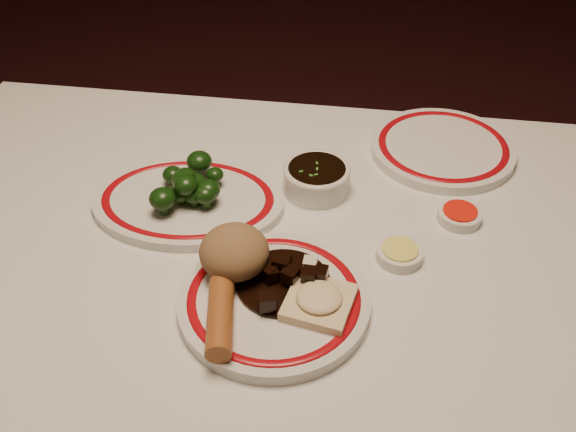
{
  "coord_description": "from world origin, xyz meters",
  "views": [
    {
      "loc": [
        0.12,
        -0.6,
        1.36
      ],
      "look_at": [
        0.03,
        0.06,
        0.8
      ],
      "focal_mm": 40.0,
      "sensor_mm": 36.0,
      "label": 1
    }
  ],
  "objects_px": {
    "broccoli_pile": "(189,185)",
    "broccoli_plate": "(188,201)",
    "main_plate": "(274,301)",
    "rice_mound": "(234,252)",
    "stirfry_heap": "(286,279)",
    "fried_wonton": "(319,300)",
    "dining_table": "(263,318)",
    "soy_bowl": "(317,179)",
    "spring_roll": "(220,317)"
  },
  "relations": [
    {
      "from": "broccoli_plate",
      "to": "main_plate",
      "type": "bearing_deg",
      "value": -48.42
    },
    {
      "from": "soy_bowl",
      "to": "broccoli_pile",
      "type": "bearing_deg",
      "value": -159.91
    },
    {
      "from": "rice_mound",
      "to": "stirfry_heap",
      "type": "xyz_separation_m",
      "value": [
        0.07,
        -0.02,
        -0.02
      ]
    },
    {
      "from": "fried_wonton",
      "to": "soy_bowl",
      "type": "distance_m",
      "value": 0.26
    },
    {
      "from": "rice_mound",
      "to": "broccoli_pile",
      "type": "relative_size",
      "value": 0.66
    },
    {
      "from": "broccoli_plate",
      "to": "broccoli_pile",
      "type": "relative_size",
      "value": 2.21
    },
    {
      "from": "main_plate",
      "to": "broccoli_pile",
      "type": "height_order",
      "value": "broccoli_pile"
    },
    {
      "from": "spring_roll",
      "to": "broccoli_pile",
      "type": "xyz_separation_m",
      "value": [
        -0.1,
        0.24,
        0.01
      ]
    },
    {
      "from": "main_plate",
      "to": "soy_bowl",
      "type": "bearing_deg",
      "value": 84.17
    },
    {
      "from": "main_plate",
      "to": "broccoli_plate",
      "type": "distance_m",
      "value": 0.24
    },
    {
      "from": "main_plate",
      "to": "broccoli_pile",
      "type": "bearing_deg",
      "value": 130.73
    },
    {
      "from": "dining_table",
      "to": "main_plate",
      "type": "xyz_separation_m",
      "value": [
        0.03,
        -0.06,
        0.1
      ]
    },
    {
      "from": "fried_wonton",
      "to": "soy_bowl",
      "type": "xyz_separation_m",
      "value": [
        -0.03,
        0.26,
        -0.01
      ]
    },
    {
      "from": "spring_roll",
      "to": "broccoli_pile",
      "type": "relative_size",
      "value": 0.84
    },
    {
      "from": "main_plate",
      "to": "spring_roll",
      "type": "distance_m",
      "value": 0.08
    },
    {
      "from": "fried_wonton",
      "to": "broccoli_pile",
      "type": "bearing_deg",
      "value": 138.55
    },
    {
      "from": "rice_mound",
      "to": "soy_bowl",
      "type": "distance_m",
      "value": 0.23
    },
    {
      "from": "broccoli_plate",
      "to": "broccoli_pile",
      "type": "distance_m",
      "value": 0.03
    },
    {
      "from": "main_plate",
      "to": "rice_mound",
      "type": "relative_size",
      "value": 3.53
    },
    {
      "from": "dining_table",
      "to": "broccoli_plate",
      "type": "relative_size",
      "value": 4.0
    },
    {
      "from": "fried_wonton",
      "to": "stirfry_heap",
      "type": "distance_m",
      "value": 0.05
    },
    {
      "from": "rice_mound",
      "to": "fried_wonton",
      "type": "xyz_separation_m",
      "value": [
        0.11,
        -0.05,
        -0.02
      ]
    },
    {
      "from": "spring_roll",
      "to": "stirfry_heap",
      "type": "distance_m",
      "value": 0.1
    },
    {
      "from": "main_plate",
      "to": "broccoli_pile",
      "type": "relative_size",
      "value": 2.35
    },
    {
      "from": "fried_wonton",
      "to": "broccoli_plate",
      "type": "distance_m",
      "value": 0.29
    },
    {
      "from": "fried_wonton",
      "to": "stirfry_heap",
      "type": "relative_size",
      "value": 0.76
    },
    {
      "from": "stirfry_heap",
      "to": "broccoli_plate",
      "type": "distance_m",
      "value": 0.24
    },
    {
      "from": "broccoli_plate",
      "to": "soy_bowl",
      "type": "xyz_separation_m",
      "value": [
        0.19,
        0.07,
        0.01
      ]
    },
    {
      "from": "rice_mound",
      "to": "soy_bowl",
      "type": "height_order",
      "value": "rice_mound"
    },
    {
      "from": "stirfry_heap",
      "to": "broccoli_pile",
      "type": "distance_m",
      "value": 0.23
    },
    {
      "from": "spring_roll",
      "to": "main_plate",
      "type": "bearing_deg",
      "value": 34.12
    },
    {
      "from": "broccoli_plate",
      "to": "dining_table",
      "type": "bearing_deg",
      "value": -42.98
    },
    {
      "from": "spring_roll",
      "to": "soy_bowl",
      "type": "relative_size",
      "value": 1.12
    },
    {
      "from": "main_plate",
      "to": "stirfry_heap",
      "type": "height_order",
      "value": "stirfry_heap"
    },
    {
      "from": "dining_table",
      "to": "broccoli_pile",
      "type": "relative_size",
      "value": 8.86
    },
    {
      "from": "stirfry_heap",
      "to": "main_plate",
      "type": "bearing_deg",
      "value": -117.4
    },
    {
      "from": "stirfry_heap",
      "to": "rice_mound",
      "type": "bearing_deg",
      "value": 166.88
    },
    {
      "from": "broccoli_plate",
      "to": "rice_mound",
      "type": "bearing_deg",
      "value": -53.9
    },
    {
      "from": "main_plate",
      "to": "fried_wonton",
      "type": "relative_size",
      "value": 3.43
    },
    {
      "from": "spring_roll",
      "to": "broccoli_plate",
      "type": "height_order",
      "value": "spring_roll"
    },
    {
      "from": "main_plate",
      "to": "broccoli_plate",
      "type": "height_order",
      "value": "main_plate"
    },
    {
      "from": "broccoli_pile",
      "to": "fried_wonton",
      "type": "bearing_deg",
      "value": -41.45
    },
    {
      "from": "main_plate",
      "to": "spring_roll",
      "type": "relative_size",
      "value": 2.79
    },
    {
      "from": "main_plate",
      "to": "fried_wonton",
      "type": "bearing_deg",
      "value": -6.99
    },
    {
      "from": "stirfry_heap",
      "to": "broccoli_pile",
      "type": "height_order",
      "value": "broccoli_pile"
    },
    {
      "from": "broccoli_pile",
      "to": "broccoli_plate",
      "type": "bearing_deg",
      "value": -173.14
    },
    {
      "from": "dining_table",
      "to": "broccoli_plate",
      "type": "xyz_separation_m",
      "value": [
        -0.13,
        0.12,
        0.1
      ]
    },
    {
      "from": "fried_wonton",
      "to": "broccoli_pile",
      "type": "relative_size",
      "value": 0.69
    },
    {
      "from": "stirfry_heap",
      "to": "soy_bowl",
      "type": "distance_m",
      "value": 0.23
    },
    {
      "from": "dining_table",
      "to": "stirfry_heap",
      "type": "bearing_deg",
      "value": -40.72
    }
  ]
}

